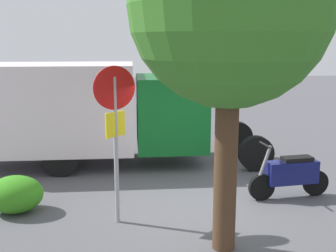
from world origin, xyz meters
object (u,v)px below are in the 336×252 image
(motorcycle, at_px, (291,174))
(stop_sign, at_px, (115,121))
(box_truck_near, at_px, (88,108))
(street_tree, at_px, (230,8))

(motorcycle, distance_m, stop_sign, 3.98)
(motorcycle, relative_size, stop_sign, 0.63)
(box_truck_near, xyz_separation_m, street_tree, (-2.60, 4.88, 2.21))
(stop_sign, bearing_deg, street_tree, 147.30)
(box_truck_near, relative_size, street_tree, 1.51)
(box_truck_near, bearing_deg, motorcycle, -32.59)
(box_truck_near, relative_size, stop_sign, 2.78)
(box_truck_near, bearing_deg, stop_sign, -77.29)
(box_truck_near, distance_m, stop_sign, 3.88)
(motorcycle, height_order, street_tree, street_tree)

